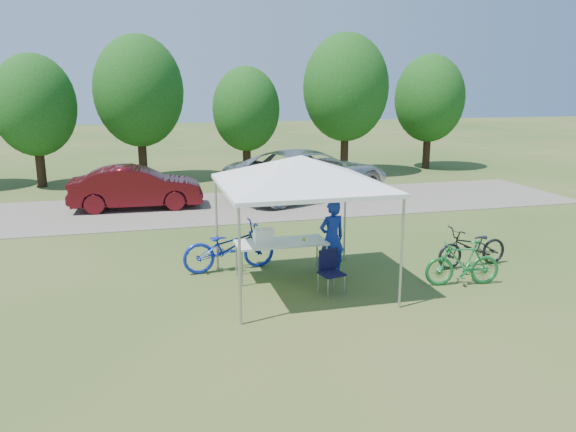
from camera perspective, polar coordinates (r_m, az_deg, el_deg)
The scene contains 14 objects.
ground at distance 11.66m, azimuth 1.26°, elevation -7.24°, with size 100.00×100.00×0.00m, color #2D5119.
gravel_strip at distance 19.18m, azimuth -5.25°, elevation 0.99°, with size 24.00×5.00×0.02m, color gray.
canopy at distance 11.01m, azimuth 1.33°, elevation 5.79°, with size 4.53×4.53×3.00m.
treeline at distance 24.70m, azimuth -8.48°, elevation 11.91°, with size 24.89×4.28×6.30m.
folding_table at distance 12.01m, azimuth -0.71°, elevation -2.82°, with size 1.94×0.81×0.80m.
folding_chair at distance 11.31m, azimuth 4.28°, elevation -5.24°, with size 0.52×0.54×0.85m.
cooler at distance 11.88m, azimuth -2.49°, elevation -2.03°, with size 0.42×0.29×0.30m.
ice_cream_cup at distance 12.07m, azimuth 1.62°, elevation -2.39°, with size 0.07×0.07×0.05m, color gold.
cyclist at distance 12.18m, azimuth 4.48°, elevation -2.26°, with size 0.61×0.40×1.66m, color #122696.
bike_blue at distance 12.58m, azimuth -6.02°, elevation -3.12°, with size 0.73×2.08×1.09m, color #1329AE.
bike_green at distance 12.18m, azimuth 17.31°, elevation -4.58°, with size 0.45×1.58×0.95m, color #1A7534.
bike_dark at distance 13.44m, azimuth 18.26°, elevation -3.01°, with size 0.62×1.79×0.94m, color black.
minivan at distance 20.64m, azimuth 2.16°, elevation 4.40°, with size 2.88×6.25×1.74m, color silver.
sedan at distance 19.30m, azimuth -15.14°, elevation 2.83°, with size 1.50×4.29×1.41m, color #520D13.
Camera 1 is at (-2.99, -10.50, 4.11)m, focal length 35.00 mm.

